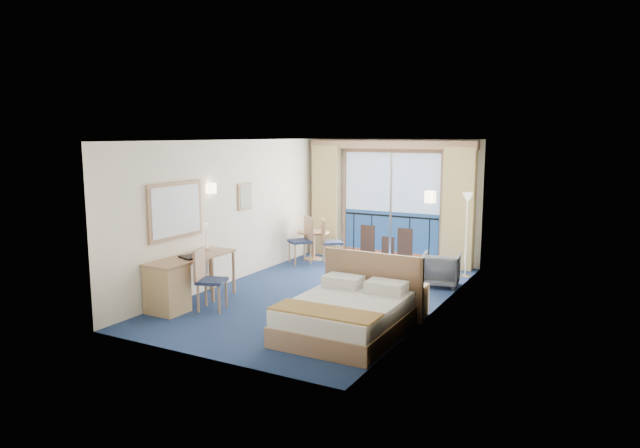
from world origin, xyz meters
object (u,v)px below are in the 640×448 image
(desk_chair, at_px, (207,276))
(table_chair_b, at_px, (304,237))
(bed, at_px, (347,315))
(round_table, at_px, (313,238))
(floor_lamp, at_px, (467,214))
(desk, at_px, (173,284))
(nightstand, at_px, (414,300))
(armchair, at_px, (441,269))
(table_chair_a, at_px, (328,239))

(desk_chair, bearing_deg, table_chair_b, -13.82)
(bed, relative_size, round_table, 2.69)
(floor_lamp, relative_size, desk, 0.98)
(nightstand, xyz_separation_m, desk, (-3.49, -1.57, 0.19))
(bed, bearing_deg, armchair, 82.67)
(nightstand, distance_m, floor_lamp, 2.99)
(bed, distance_m, table_chair_b, 4.60)
(table_chair_a, bearing_deg, table_chair_b, 75.08)
(desk_chair, bearing_deg, nightstand, -85.88)
(nightstand, bearing_deg, table_chair_a, 137.70)
(nightstand, bearing_deg, armchair, 94.12)
(floor_lamp, xyz_separation_m, desk_chair, (-3.12, -4.09, -0.71))
(desk, xyz_separation_m, round_table, (0.15, 4.38, 0.05))
(bed, height_order, floor_lamp, floor_lamp)
(desk_chair, height_order, table_chair_b, table_chair_b)
(armchair, xyz_separation_m, floor_lamp, (0.23, 0.87, 0.96))
(desk_chair, height_order, table_chair_a, desk_chair)
(desk_chair, xyz_separation_m, table_chair_b, (-0.32, 3.68, 0.01))
(floor_lamp, bearing_deg, round_table, -179.97)
(bed, xyz_separation_m, desk_chair, (-2.48, -0.04, 0.28))
(bed, xyz_separation_m, table_chair_a, (-2.29, 3.83, 0.27))
(nightstand, bearing_deg, table_chair_b, 144.50)
(armchair, bearing_deg, desk_chair, 38.05)
(bed, distance_m, nightstand, 1.36)
(nightstand, distance_m, round_table, 4.37)
(bed, bearing_deg, desk_chair, -179.11)
(bed, bearing_deg, table_chair_a, 120.91)
(desk, bearing_deg, round_table, 88.08)
(floor_lamp, bearing_deg, bed, -98.96)
(armchair, xyz_separation_m, desk_chair, (-2.89, -3.22, 0.25))
(bed, height_order, desk, bed)
(desk, bearing_deg, nightstand, 24.29)
(round_table, relative_size, table_chair_b, 0.70)
(bed, relative_size, floor_lamp, 1.15)
(floor_lamp, bearing_deg, desk_chair, -127.33)
(table_chair_a, bearing_deg, desk, 135.38)
(table_chair_a, bearing_deg, desk_chair, 141.37)
(round_table, xyz_separation_m, table_chair_b, (-0.01, -0.42, 0.09))
(desk_chair, xyz_separation_m, round_table, (-0.31, 4.09, -0.07))
(desk, relative_size, round_table, 2.38)
(desk, bearing_deg, desk_chair, 32.54)
(nightstand, xyz_separation_m, desk_chair, (-3.03, -1.28, 0.31))
(floor_lamp, xyz_separation_m, table_chair_b, (-3.44, -0.42, -0.70))
(armchair, xyz_separation_m, round_table, (-3.20, 0.87, 0.18))
(round_table, relative_size, table_chair_a, 0.73)
(armchair, distance_m, round_table, 3.32)
(round_table, bearing_deg, desk, -91.92)
(desk, distance_m, table_chair_b, 3.97)
(desk_chair, relative_size, table_chair_b, 0.97)
(armchair, height_order, table_chair_b, table_chair_b)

